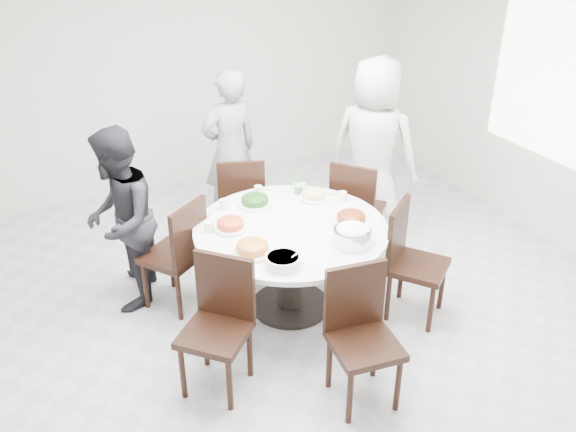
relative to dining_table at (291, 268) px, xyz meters
name	(u,v)px	position (x,y,z in m)	size (l,w,h in m)	color
floor	(275,331)	(-0.25, -0.24, -0.38)	(6.00, 6.00, 0.01)	#B5B5BA
wall_back	(155,64)	(-0.25, 2.76, 1.02)	(6.00, 0.01, 2.80)	silver
dining_table	(291,268)	(0.00, 0.00, 0.00)	(1.50, 1.50, 0.75)	white
chair_ne	(358,206)	(0.94, 0.51, 0.10)	(0.42, 0.42, 0.95)	black
chair_n	(242,201)	(0.02, 1.08, 0.10)	(0.42, 0.42, 0.95)	black
chair_nw	(172,253)	(-0.82, 0.47, 0.10)	(0.42, 0.42, 0.95)	black
chair_sw	(215,331)	(-0.85, -0.60, 0.10)	(0.42, 0.42, 0.95)	black
chair_s	(365,342)	(-0.03, -1.13, 0.10)	(0.42, 0.42, 0.95)	black
chair_se	(419,264)	(0.85, -0.52, 0.10)	(0.42, 0.42, 0.95)	black
diner_right	(373,149)	(1.27, 0.80, 0.50)	(0.85, 0.56, 1.75)	silver
diner_middle	(230,151)	(0.10, 1.53, 0.43)	(0.58, 0.38, 1.60)	black
diner_left	(120,220)	(-1.16, 0.68, 0.38)	(0.73, 0.57, 1.50)	black
dish_greens	(255,201)	(-0.10, 0.45, 0.41)	(0.28, 0.28, 0.07)	white
dish_pale	(314,196)	(0.38, 0.34, 0.41)	(0.25, 0.25, 0.07)	white
dish_orange	(230,225)	(-0.43, 0.17, 0.41)	(0.26, 0.26, 0.07)	white
dish_redbrown	(351,219)	(0.45, -0.15, 0.41)	(0.28, 0.28, 0.07)	white
dish_tofu	(252,249)	(-0.42, -0.22, 0.41)	(0.30, 0.30, 0.08)	white
rice_bowl	(352,237)	(0.29, -0.43, 0.44)	(0.28, 0.28, 0.12)	silver
soup_bowl	(283,261)	(-0.29, -0.47, 0.41)	(0.25, 0.25, 0.08)	white
beverage_bottle	(298,182)	(0.31, 0.49, 0.48)	(0.06, 0.06, 0.22)	#337F3D
tea_cups	(258,189)	(0.01, 0.65, 0.42)	(0.07, 0.07, 0.08)	white
chopsticks	(259,193)	(0.01, 0.63, 0.38)	(0.24, 0.04, 0.01)	tan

